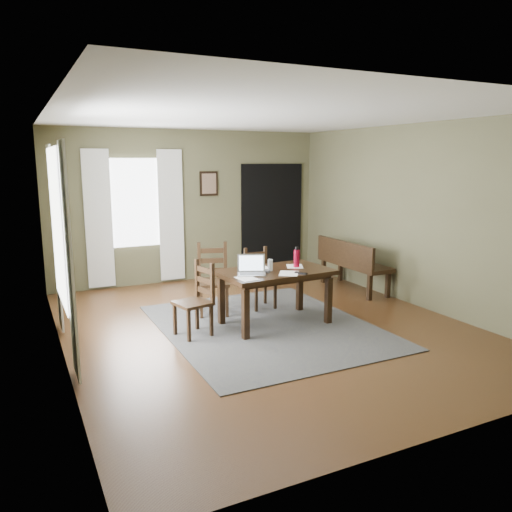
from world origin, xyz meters
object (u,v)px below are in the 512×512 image
dining_table (275,277)px  bench (351,261)px  water_bottle (297,258)px  chair_end (196,300)px  chair_back_left (213,280)px  chair_back_right (259,279)px  laptop (251,269)px

dining_table → bench: (1.98, 1.01, -0.14)m
dining_table → bench: size_ratio=1.00×
dining_table → water_bottle: size_ratio=5.38×
dining_table → chair_end: (-1.09, 0.04, -0.19)m
water_bottle → chair_back_left: bearing=140.1°
dining_table → water_bottle: 0.41m
chair_end → chair_back_right: size_ratio=1.05×
dining_table → chair_back_right: bearing=75.1°
dining_table → laptop: size_ratio=3.46×
dining_table → chair_back_right: size_ratio=1.71×
laptop → water_bottle: size_ratio=1.56×
laptop → bench: bearing=47.1°
chair_back_right → laptop: (-0.53, -0.85, 0.37)m
chair_end → chair_back_right: chair_end is taller
dining_table → bench: bench is taller
dining_table → chair_back_right: chair_back_right is taller
dining_table → laptop: laptop is taller
laptop → chair_back_left: bearing=125.5°
chair_back_right → dining_table: bearing=-102.2°
water_bottle → chair_end: bearing=179.8°
chair_end → bench: 3.22m
chair_back_left → laptop: (0.19, -0.86, 0.31)m
chair_end → water_bottle: water_bottle is taller
chair_end → chair_back_left: bearing=132.3°
chair_back_left → laptop: bearing=-59.2°
chair_back_left → chair_back_right: 0.73m
dining_table → laptop: bearing=-174.8°
chair_end → water_bottle: (1.44, -0.00, 0.41)m
bench → laptop: laptop is taller
chair_back_left → water_bottle: size_ratio=3.59×
water_bottle → dining_table: bearing=-173.7°
chair_back_left → bench: chair_back_left is taller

